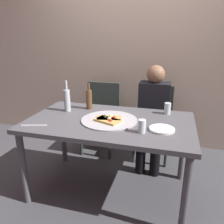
{
  "coord_description": "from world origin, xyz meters",
  "views": [
    {
      "loc": [
        0.54,
        -1.84,
        1.48
      ],
      "look_at": [
        -0.0,
        0.09,
        0.8
      ],
      "focal_mm": 35.98,
      "sensor_mm": 36.0,
      "label": 1
    }
  ],
  "objects_px": {
    "table_knife": "(34,125)",
    "chair_left": "(101,113)",
    "pizza_tray": "(109,120)",
    "pizza_slice_extra": "(109,118)",
    "wine_bottle": "(89,99)",
    "chair_right": "(154,117)",
    "tumbler_far": "(142,126)",
    "beer_bottle": "(67,100)",
    "pizza_slice_last": "(108,120)",
    "dining_table": "(110,128)",
    "guest_in_sweater": "(153,111)",
    "plate_stack": "(162,129)",
    "tumbler_near": "(167,108)"
  },
  "relations": [
    {
      "from": "pizza_slice_last",
      "to": "tumbler_far",
      "type": "relative_size",
      "value": 2.32
    },
    {
      "from": "chair_left",
      "to": "guest_in_sweater",
      "type": "xyz_separation_m",
      "value": [
        0.69,
        -0.15,
        0.13
      ]
    },
    {
      "from": "wine_bottle",
      "to": "table_knife",
      "type": "relative_size",
      "value": 1.24
    },
    {
      "from": "tumbler_near",
      "to": "tumbler_far",
      "type": "relative_size",
      "value": 1.04
    },
    {
      "from": "table_knife",
      "to": "chair_right",
      "type": "xyz_separation_m",
      "value": [
        0.92,
        1.14,
        -0.24
      ]
    },
    {
      "from": "pizza_slice_extra",
      "to": "tumbler_far",
      "type": "relative_size",
      "value": 2.23
    },
    {
      "from": "plate_stack",
      "to": "chair_left",
      "type": "xyz_separation_m",
      "value": [
        -0.84,
        0.95,
        -0.25
      ]
    },
    {
      "from": "beer_bottle",
      "to": "pizza_slice_last",
      "type": "bearing_deg",
      "value": -22.4
    },
    {
      "from": "pizza_slice_extra",
      "to": "wine_bottle",
      "type": "height_order",
      "value": "wine_bottle"
    },
    {
      "from": "pizza_slice_last",
      "to": "guest_in_sweater",
      "type": "height_order",
      "value": "guest_in_sweater"
    },
    {
      "from": "wine_bottle",
      "to": "tumbler_near",
      "type": "height_order",
      "value": "wine_bottle"
    },
    {
      "from": "pizza_slice_extra",
      "to": "tumbler_far",
      "type": "bearing_deg",
      "value": -29.94
    },
    {
      "from": "pizza_slice_extra",
      "to": "plate_stack",
      "type": "bearing_deg",
      "value": -11.43
    },
    {
      "from": "tumbler_near",
      "to": "plate_stack",
      "type": "distance_m",
      "value": 0.43
    },
    {
      "from": "tumbler_far",
      "to": "guest_in_sweater",
      "type": "height_order",
      "value": "guest_in_sweater"
    },
    {
      "from": "wine_bottle",
      "to": "chair_right",
      "type": "height_order",
      "value": "wine_bottle"
    },
    {
      "from": "pizza_tray",
      "to": "beer_bottle",
      "type": "bearing_deg",
      "value": 162.8
    },
    {
      "from": "chair_right",
      "to": "pizza_slice_extra",
      "type": "bearing_deg",
      "value": 68.77
    },
    {
      "from": "pizza_slice_last",
      "to": "pizza_tray",
      "type": "bearing_deg",
      "value": 91.9
    },
    {
      "from": "pizza_slice_last",
      "to": "plate_stack",
      "type": "distance_m",
      "value": 0.48
    },
    {
      "from": "plate_stack",
      "to": "wine_bottle",
      "type": "bearing_deg",
      "value": 154.11
    },
    {
      "from": "tumbler_far",
      "to": "table_knife",
      "type": "relative_size",
      "value": 0.49
    },
    {
      "from": "table_knife",
      "to": "chair_left",
      "type": "relative_size",
      "value": 0.24
    },
    {
      "from": "pizza_slice_last",
      "to": "beer_bottle",
      "type": "xyz_separation_m",
      "value": [
        -0.49,
        0.2,
        0.1
      ]
    },
    {
      "from": "tumbler_far",
      "to": "guest_in_sweater",
      "type": "xyz_separation_m",
      "value": [
        0.01,
        0.89,
        -0.16
      ]
    },
    {
      "from": "wine_bottle",
      "to": "tumbler_far",
      "type": "height_order",
      "value": "wine_bottle"
    },
    {
      "from": "beer_bottle",
      "to": "chair_left",
      "type": "xyz_separation_m",
      "value": [
        0.13,
        0.7,
        -0.36
      ]
    },
    {
      "from": "plate_stack",
      "to": "guest_in_sweater",
      "type": "bearing_deg",
      "value": 100.39
    },
    {
      "from": "wine_bottle",
      "to": "tumbler_far",
      "type": "xyz_separation_m",
      "value": [
        0.63,
        -0.47,
        -0.05
      ]
    },
    {
      "from": "pizza_tray",
      "to": "dining_table",
      "type": "bearing_deg",
      "value": 82.19
    },
    {
      "from": "chair_right",
      "to": "tumbler_far",
      "type": "bearing_deg",
      "value": 89.65
    },
    {
      "from": "plate_stack",
      "to": "guest_in_sweater",
      "type": "relative_size",
      "value": 0.18
    },
    {
      "from": "pizza_slice_last",
      "to": "table_knife",
      "type": "bearing_deg",
      "value": -157.8
    },
    {
      "from": "tumbler_near",
      "to": "chair_left",
      "type": "bearing_deg",
      "value": 148.69
    },
    {
      "from": "pizza_slice_last",
      "to": "beer_bottle",
      "type": "distance_m",
      "value": 0.54
    },
    {
      "from": "dining_table",
      "to": "plate_stack",
      "type": "distance_m",
      "value": 0.5
    },
    {
      "from": "pizza_tray",
      "to": "plate_stack",
      "type": "xyz_separation_m",
      "value": [
        0.48,
        -0.1,
        0.0
      ]
    },
    {
      "from": "tumbler_far",
      "to": "tumbler_near",
      "type": "bearing_deg",
      "value": 71.22
    },
    {
      "from": "pizza_slice_extra",
      "to": "beer_bottle",
      "type": "height_order",
      "value": "beer_bottle"
    },
    {
      "from": "dining_table",
      "to": "guest_in_sweater",
      "type": "distance_m",
      "value": 0.77
    },
    {
      "from": "dining_table",
      "to": "chair_right",
      "type": "xyz_separation_m",
      "value": [
        0.33,
        0.84,
        -0.16
      ]
    },
    {
      "from": "dining_table",
      "to": "guest_in_sweater",
      "type": "bearing_deg",
      "value": 64.47
    },
    {
      "from": "chair_left",
      "to": "chair_right",
      "type": "height_order",
      "value": "same"
    },
    {
      "from": "tumbler_far",
      "to": "plate_stack",
      "type": "xyz_separation_m",
      "value": [
        0.15,
        0.09,
        -0.04
      ]
    },
    {
      "from": "pizza_slice_last",
      "to": "chair_left",
      "type": "height_order",
      "value": "chair_left"
    },
    {
      "from": "beer_bottle",
      "to": "chair_right",
      "type": "height_order",
      "value": "beer_bottle"
    },
    {
      "from": "pizza_tray",
      "to": "pizza_slice_extra",
      "type": "relative_size",
      "value": 2.11
    },
    {
      "from": "pizza_slice_extra",
      "to": "beer_bottle",
      "type": "relative_size",
      "value": 0.77
    },
    {
      "from": "table_knife",
      "to": "chair_left",
      "type": "xyz_separation_m",
      "value": [
        0.23,
        1.14,
        -0.24
      ]
    },
    {
      "from": "beer_bottle",
      "to": "plate_stack",
      "type": "height_order",
      "value": "beer_bottle"
    }
  ]
}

